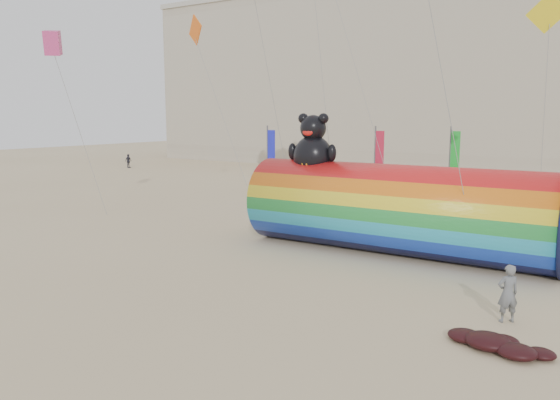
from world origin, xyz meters
The scene contains 6 objects.
ground centered at (0.00, 0.00, 0.00)m, with size 160.00×160.00×0.00m, color #CCB58C.
hotel_building centered at (-12.00, 45.95, 10.31)m, with size 60.40×15.40×20.60m.
windsock_assembly centered at (4.38, 4.68, 2.01)m, with size 13.13×4.00×6.05m.
kite_handler centered at (9.91, -1.19, 0.85)m, with size 0.62×0.41×1.69m, color slate.
fabric_bundle centered at (10.08, -3.34, 0.17)m, with size 2.62×1.35×0.41m.
festival_banners centered at (-1.84, 15.32, 2.64)m, with size 11.74×4.04×5.20m.
Camera 1 is at (12.50, -17.22, 5.83)m, focal length 35.00 mm.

